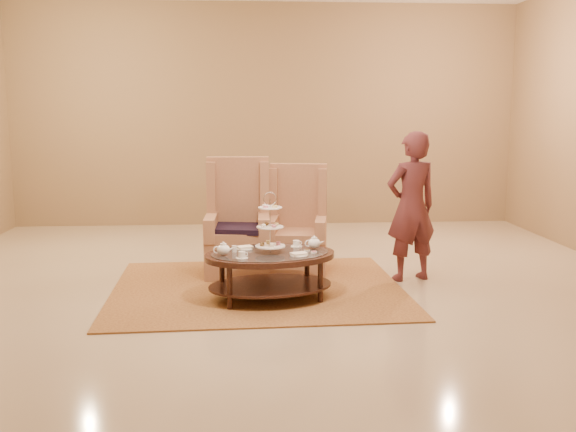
{
  "coord_description": "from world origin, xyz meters",
  "views": [
    {
      "loc": [
        -0.36,
        -6.32,
        1.83
      ],
      "look_at": [
        0.09,
        0.2,
        0.75
      ],
      "focal_mm": 40.0,
      "sensor_mm": 36.0,
      "label": 1
    }
  ],
  "objects": [
    {
      "name": "wall_back",
      "position": [
        0.0,
        4.0,
        1.75
      ],
      "size": [
        8.0,
        0.04,
        3.5
      ],
      "primitive_type": "cube",
      "color": "#8F724E",
      "rests_on": "ground"
    },
    {
      "name": "armchair_left",
      "position": [
        -0.43,
        0.81,
        0.44
      ],
      "size": [
        0.72,
        0.75,
        1.31
      ],
      "rotation": [
        0.0,
        0.0,
        -0.03
      ],
      "color": "#AB7450",
      "rests_on": "ground"
    },
    {
      "name": "tea_table",
      "position": [
        -0.11,
        -0.28,
        0.39
      ],
      "size": [
        1.41,
        1.09,
        1.06
      ],
      "rotation": [
        0.0,
        0.0,
        0.18
      ],
      "color": "black",
      "rests_on": "ground"
    },
    {
      "name": "rug",
      "position": [
        -0.23,
        0.11,
        0.01
      ],
      "size": [
        3.05,
        2.57,
        0.02
      ],
      "rotation": [
        0.0,
        0.0,
        0.03
      ],
      "color": "#AE7D3D",
      "rests_on": "ground"
    },
    {
      "name": "ground",
      "position": [
        0.0,
        0.0,
        0.0
      ],
      "size": [
        8.0,
        8.0,
        0.0
      ],
      "primitive_type": "plane",
      "color": "#C4B091",
      "rests_on": "ground"
    },
    {
      "name": "person",
      "position": [
        1.43,
        0.39,
        0.81
      ],
      "size": [
        0.67,
        0.53,
        1.61
      ],
      "rotation": [
        0.0,
        0.0,
        3.42
      ],
      "color": "#562528",
      "rests_on": "ground"
    },
    {
      "name": "armchair_right",
      "position": [
        0.24,
        0.87,
        0.41
      ],
      "size": [
        0.75,
        0.77,
        1.22
      ],
      "rotation": [
        0.0,
        0.0,
        -0.15
      ],
      "color": "#AB7450",
      "rests_on": "ground"
    },
    {
      "name": "ceiling",
      "position": [
        0.0,
        0.0,
        0.0
      ],
      "size": [
        8.0,
        8.0,
        0.02
      ],
      "primitive_type": "cube",
      "color": "silver",
      "rests_on": "ground"
    }
  ]
}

